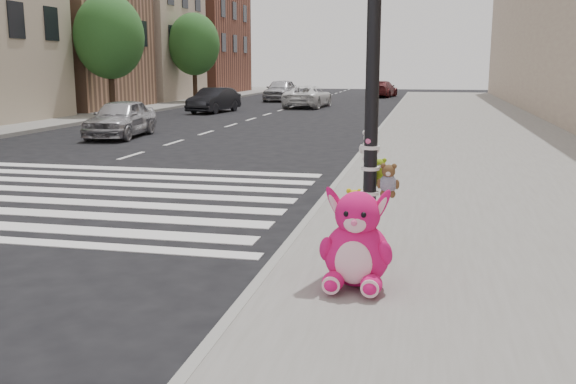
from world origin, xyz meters
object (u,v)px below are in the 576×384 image
(car_silver_far, at_px, (121,118))
(car_dark_far, at_px, (214,100))
(red_teddy, at_px, (371,247))
(signal_pole, at_px, (372,120))
(pink_bunny, at_px, (357,246))
(car_white_near, at_px, (308,97))

(car_silver_far, bearing_deg, car_dark_far, 87.84)
(red_teddy, height_order, car_dark_far, car_dark_far)
(car_silver_far, bearing_deg, signal_pole, -57.74)
(pink_bunny, distance_m, car_white_near, 30.61)
(signal_pole, height_order, car_dark_far, signal_pole)
(red_teddy, xyz_separation_m, car_silver_far, (-9.48, 12.38, 0.39))
(red_teddy, bearing_deg, pink_bunny, -93.31)
(pink_bunny, xyz_separation_m, red_teddy, (0.06, 1.16, -0.33))
(red_teddy, height_order, car_white_near, car_white_near)
(car_silver_far, distance_m, car_dark_far, 11.54)
(pink_bunny, xyz_separation_m, car_white_near, (-6.09, 30.00, 0.05))
(signal_pole, bearing_deg, car_dark_far, 112.91)
(car_silver_far, xyz_separation_m, car_dark_far, (-0.62, 11.52, -0.01))
(pink_bunny, height_order, car_dark_far, car_dark_far)
(signal_pole, xyz_separation_m, car_white_near, (-6.11, 28.75, -1.14))
(signal_pole, relative_size, red_teddy, 19.46)
(signal_pole, distance_m, car_dark_far, 25.89)
(car_dark_far, bearing_deg, signal_pole, -59.18)
(pink_bunny, bearing_deg, signal_pole, 90.91)
(car_silver_far, relative_size, car_white_near, 0.84)
(car_dark_far, bearing_deg, car_white_near, 59.13)
(pink_bunny, xyz_separation_m, car_dark_far, (-10.05, 25.07, 0.05))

